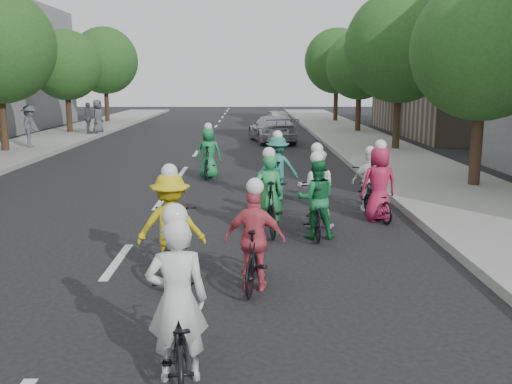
{
  "coord_description": "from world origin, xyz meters",
  "views": [
    {
      "loc": [
        2.31,
        -9.54,
        3.1
      ],
      "look_at": [
        2.44,
        1.18,
        1.0
      ],
      "focal_mm": 40.0,
      "sensor_mm": 36.0,
      "label": 1
    }
  ],
  "objects_px": {
    "cyclist_0": "(179,322)",
    "cyclist_7": "(277,172)",
    "spectator_1": "(88,118)",
    "cyclist_8": "(368,187)",
    "cyclist_4": "(378,192)",
    "cyclist_6": "(316,197)",
    "cyclist_9": "(209,158)",
    "cyclist_2": "(172,236)",
    "cyclist_1": "(316,205)",
    "spectator_2": "(98,116)",
    "follow_car_trail": "(276,119)",
    "cyclist_5": "(269,203)",
    "cyclist_3": "(255,248)",
    "follow_car_lead": "(272,129)",
    "spectator_0": "(30,126)"
  },
  "relations": [
    {
      "from": "cyclist_0",
      "to": "cyclist_7",
      "type": "xyz_separation_m",
      "value": [
        1.49,
        9.28,
        0.1
      ]
    },
    {
      "from": "cyclist_0",
      "to": "cyclist_7",
      "type": "relative_size",
      "value": 1.04
    },
    {
      "from": "cyclist_7",
      "to": "spectator_1",
      "type": "bearing_deg",
      "value": -61.17
    },
    {
      "from": "cyclist_8",
      "to": "cyclist_4",
      "type": "bearing_deg",
      "value": 91.31
    },
    {
      "from": "cyclist_6",
      "to": "cyclist_9",
      "type": "height_order",
      "value": "cyclist_6"
    },
    {
      "from": "cyclist_2",
      "to": "cyclist_4",
      "type": "bearing_deg",
      "value": -137.33
    },
    {
      "from": "cyclist_2",
      "to": "cyclist_9",
      "type": "height_order",
      "value": "cyclist_2"
    },
    {
      "from": "cyclist_6",
      "to": "cyclist_1",
      "type": "bearing_deg",
      "value": 90.68
    },
    {
      "from": "cyclist_0",
      "to": "spectator_2",
      "type": "height_order",
      "value": "spectator_2"
    },
    {
      "from": "cyclist_1",
      "to": "follow_car_trail",
      "type": "xyz_separation_m",
      "value": [
        0.45,
        26.35,
        -0.03
      ]
    },
    {
      "from": "cyclist_1",
      "to": "cyclist_7",
      "type": "bearing_deg",
      "value": -81.36
    },
    {
      "from": "cyclist_1",
      "to": "spectator_1",
      "type": "bearing_deg",
      "value": -63.98
    },
    {
      "from": "cyclist_7",
      "to": "cyclist_1",
      "type": "bearing_deg",
      "value": 98.15
    },
    {
      "from": "cyclist_0",
      "to": "cyclist_7",
      "type": "distance_m",
      "value": 9.4
    },
    {
      "from": "cyclist_5",
      "to": "spectator_1",
      "type": "height_order",
      "value": "spectator_1"
    },
    {
      "from": "cyclist_2",
      "to": "cyclist_9",
      "type": "relative_size",
      "value": 1.08
    },
    {
      "from": "cyclist_0",
      "to": "cyclist_4",
      "type": "height_order",
      "value": "cyclist_0"
    },
    {
      "from": "cyclist_3",
      "to": "follow_car_lead",
      "type": "relative_size",
      "value": 0.36
    },
    {
      "from": "spectator_1",
      "to": "cyclist_8",
      "type": "bearing_deg",
      "value": -149.0
    },
    {
      "from": "follow_car_lead",
      "to": "cyclist_3",
      "type": "bearing_deg",
      "value": 78.21
    },
    {
      "from": "cyclist_3",
      "to": "cyclist_4",
      "type": "xyz_separation_m",
      "value": [
        2.81,
        4.29,
        0.02
      ]
    },
    {
      "from": "cyclist_6",
      "to": "cyclist_9",
      "type": "relative_size",
      "value": 1.01
    },
    {
      "from": "cyclist_4",
      "to": "spectator_1",
      "type": "relative_size",
      "value": 1.04
    },
    {
      "from": "cyclist_6",
      "to": "spectator_2",
      "type": "bearing_deg",
      "value": -56.63
    },
    {
      "from": "cyclist_5",
      "to": "cyclist_9",
      "type": "bearing_deg",
      "value": -82.09
    },
    {
      "from": "cyclist_3",
      "to": "cyclist_9",
      "type": "relative_size",
      "value": 0.94
    },
    {
      "from": "cyclist_2",
      "to": "cyclist_3",
      "type": "xyz_separation_m",
      "value": [
        1.32,
        -0.56,
        -0.05
      ]
    },
    {
      "from": "cyclist_0",
      "to": "cyclist_1",
      "type": "xyz_separation_m",
      "value": [
        2.07,
        5.48,
        0.05
      ]
    },
    {
      "from": "cyclist_3",
      "to": "cyclist_7",
      "type": "xyz_separation_m",
      "value": [
        0.66,
        6.68,
        0.08
      ]
    },
    {
      "from": "cyclist_2",
      "to": "cyclist_7",
      "type": "xyz_separation_m",
      "value": [
        1.98,
        6.12,
        0.03
      ]
    },
    {
      "from": "cyclist_1",
      "to": "spectator_1",
      "type": "xyz_separation_m",
      "value": [
        -10.37,
        21.18,
        0.37
      ]
    },
    {
      "from": "spectator_1",
      "to": "cyclist_9",
      "type": "bearing_deg",
      "value": -152.67
    },
    {
      "from": "cyclist_5",
      "to": "follow_car_lead",
      "type": "xyz_separation_m",
      "value": [
        0.78,
        17.66,
        0.04
      ]
    },
    {
      "from": "cyclist_1",
      "to": "cyclist_6",
      "type": "height_order",
      "value": "cyclist_6"
    },
    {
      "from": "follow_car_trail",
      "to": "spectator_0",
      "type": "distance_m",
      "value": 16.5
    },
    {
      "from": "cyclist_8",
      "to": "cyclist_6",
      "type": "bearing_deg",
      "value": 49.18
    },
    {
      "from": "cyclist_2",
      "to": "cyclist_5",
      "type": "height_order",
      "value": "cyclist_2"
    },
    {
      "from": "cyclist_3",
      "to": "cyclist_9",
      "type": "height_order",
      "value": "cyclist_9"
    },
    {
      "from": "cyclist_5",
      "to": "spectator_2",
      "type": "distance_m",
      "value": 23.08
    },
    {
      "from": "cyclist_2",
      "to": "cyclist_0",
      "type": "bearing_deg",
      "value": 99.41
    },
    {
      "from": "cyclist_1",
      "to": "cyclist_6",
      "type": "bearing_deg",
      "value": -96.93
    },
    {
      "from": "cyclist_9",
      "to": "follow_car_trail",
      "type": "xyz_separation_m",
      "value": [
        3.08,
        19.22,
        -0.03
      ]
    },
    {
      "from": "cyclist_2",
      "to": "follow_car_trail",
      "type": "height_order",
      "value": "cyclist_2"
    },
    {
      "from": "cyclist_7",
      "to": "spectator_2",
      "type": "distance_m",
      "value": 20.07
    },
    {
      "from": "cyclist_9",
      "to": "follow_car_trail",
      "type": "bearing_deg",
      "value": -94.05
    },
    {
      "from": "cyclist_6",
      "to": "cyclist_2",
      "type": "bearing_deg",
      "value": 57.39
    },
    {
      "from": "cyclist_1",
      "to": "cyclist_2",
      "type": "relative_size",
      "value": 0.89
    },
    {
      "from": "cyclist_2",
      "to": "cyclist_4",
      "type": "distance_m",
      "value": 5.57
    },
    {
      "from": "cyclist_7",
      "to": "follow_car_trail",
      "type": "bearing_deg",
      "value": -93.18
    },
    {
      "from": "follow_car_trail",
      "to": "spectator_1",
      "type": "xyz_separation_m",
      "value": [
        -10.82,
        -5.17,
        0.4
      ]
    }
  ]
}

